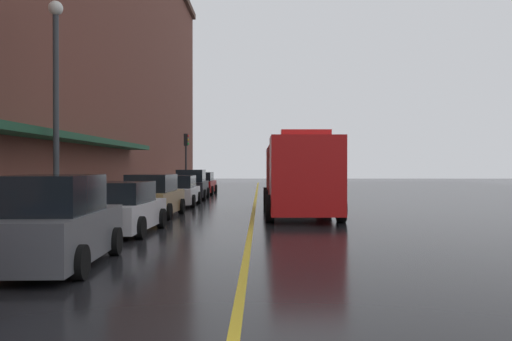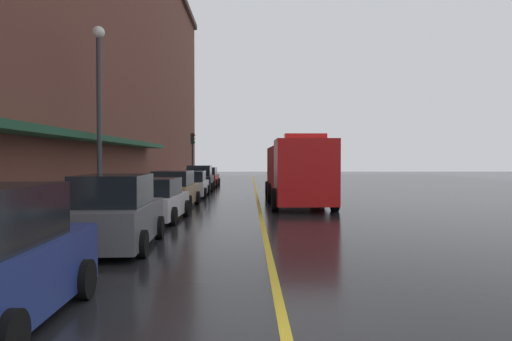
% 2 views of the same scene
% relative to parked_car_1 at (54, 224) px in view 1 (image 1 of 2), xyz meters
% --- Properties ---
extents(ground_plane, '(112.00, 112.00, 0.00)m').
position_rel_parked_car_1_xyz_m(ground_plane, '(3.86, 18.33, -0.86)').
color(ground_plane, black).
extents(sidewalk_left, '(2.40, 70.00, 0.15)m').
position_rel_parked_car_1_xyz_m(sidewalk_left, '(-2.34, 18.33, -0.79)').
color(sidewalk_left, '#ADA8A0').
rests_on(sidewalk_left, ground).
extents(lane_center_stripe, '(0.16, 70.00, 0.01)m').
position_rel_parked_car_1_xyz_m(lane_center_stripe, '(3.86, 18.33, -0.86)').
color(lane_center_stripe, gold).
rests_on(lane_center_stripe, ground).
extents(brick_building_left, '(10.36, 64.00, 19.19)m').
position_rel_parked_car_1_xyz_m(brick_building_left, '(-8.14, 17.32, 8.74)').
color(brick_building_left, brown).
rests_on(brick_building_left, ground).
extents(parked_car_1, '(2.14, 4.35, 1.86)m').
position_rel_parked_car_1_xyz_m(parked_car_1, '(0.00, 0.00, 0.00)').
color(parked_car_1, '#595B60').
rests_on(parked_car_1, ground).
extents(parked_car_2, '(2.12, 4.32, 1.56)m').
position_rel_parked_car_1_xyz_m(parked_car_2, '(-0.03, 5.37, -0.12)').
color(parked_car_2, silver).
rests_on(parked_car_2, ground).
extents(parked_car_3, '(2.12, 4.40, 1.71)m').
position_rel_parked_car_1_xyz_m(parked_car_3, '(-0.15, 10.54, -0.06)').
color(parked_car_3, '#A5844C').
rests_on(parked_car_3, ground).
extents(parked_car_4, '(2.14, 4.58, 1.55)m').
position_rel_parked_car_1_xyz_m(parked_car_4, '(-0.10, 16.48, -0.13)').
color(parked_car_4, silver).
rests_on(parked_car_4, ground).
extents(parked_car_5, '(2.07, 4.36, 1.81)m').
position_rel_parked_car_1_xyz_m(parked_car_5, '(-0.12, 22.10, -0.02)').
color(parked_car_5, black).
rests_on(parked_car_5, ground).
extents(parked_car_6, '(2.08, 4.15, 1.59)m').
position_rel_parked_car_1_xyz_m(parked_car_6, '(-0.13, 27.53, -0.11)').
color(parked_car_6, maroon).
rests_on(parked_car_6, ground).
extents(fire_truck, '(2.94, 9.22, 3.34)m').
position_rel_parked_car_1_xyz_m(fire_truck, '(5.78, 11.76, 0.74)').
color(fire_truck, red).
rests_on(fire_truck, ground).
extents(parking_meter_0, '(0.14, 0.18, 1.33)m').
position_rel_parked_car_1_xyz_m(parking_meter_0, '(-1.49, 25.43, 0.20)').
color(parking_meter_0, '#4C4C51').
rests_on(parking_meter_0, sidewalk_left).
extents(parking_meter_3, '(0.14, 0.18, 1.33)m').
position_rel_parked_car_1_xyz_m(parking_meter_3, '(-1.49, 17.97, 0.20)').
color(parking_meter_3, '#4C4C51').
rests_on(parking_meter_3, sidewalk_left).
extents(street_lamp_left, '(0.44, 0.44, 6.94)m').
position_rel_parked_car_1_xyz_m(street_lamp_left, '(-2.09, 5.52, 3.54)').
color(street_lamp_left, '#33383D').
rests_on(street_lamp_left, sidewalk_left).
extents(traffic_light_near, '(0.38, 0.36, 4.30)m').
position_rel_parked_car_1_xyz_m(traffic_light_near, '(-1.43, 29.02, 2.29)').
color(traffic_light_near, '#232326').
rests_on(traffic_light_near, sidewalk_left).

